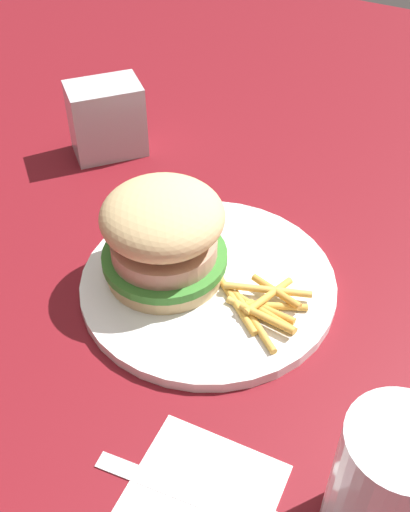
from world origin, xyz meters
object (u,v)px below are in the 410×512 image
object	(u,v)px
drink_glass	(384,492)
napkin_dispenser	(107,119)
napkin	(200,498)
sandwich	(163,234)
plate	(205,282)
fries_pile	(262,306)
fork	(202,498)

from	to	relation	value
drink_glass	napkin_dispenser	xyz separation A→B (m)	(0.32, 0.45, -0.01)
napkin	napkin_dispenser	bearing A→B (deg)	42.34
drink_glass	napkin	bearing A→B (deg)	108.19
sandwich	drink_glass	world-z (taller)	drink_glass
napkin	napkin_dispenser	size ratio (longest dim) A/B	1.17
plate	drink_glass	bearing A→B (deg)	-125.93
fries_pile	napkin_dispenser	bearing A→B (deg)	59.45
fork	napkin_dispenser	size ratio (longest dim) A/B	1.85
sandwich	fries_pile	size ratio (longest dim) A/B	1.30
plate	napkin_dispenser	xyz separation A→B (m)	(0.16, 0.23, 0.04)
plate	fries_pile	world-z (taller)	fries_pile
napkin	napkin_dispenser	distance (m)	0.49
sandwich	napkin	world-z (taller)	sandwich
plate	fork	world-z (taller)	plate
napkin	fork	size ratio (longest dim) A/B	0.63
plate	sandwich	xyz separation A→B (m)	(-0.01, 0.04, 0.06)
fork	drink_glass	size ratio (longest dim) A/B	1.43
drink_glass	fork	bearing A→B (deg)	108.35
plate	napkin	bearing A→B (deg)	-152.89
fries_pile	napkin_dispenser	world-z (taller)	napkin_dispenser
sandwich	fork	size ratio (longest dim) A/B	0.72
napkin	fork	world-z (taller)	fork
fork	napkin_dispenser	world-z (taller)	napkin_dispenser
plate	fork	bearing A→B (deg)	-152.51
fries_pile	napkin	size ratio (longest dim) A/B	0.88
plate	drink_glass	distance (m)	0.28
fork	sandwich	bearing A→B (deg)	37.23
sandwich	napkin_dispenser	size ratio (longest dim) A/B	1.34
fries_pile	sandwich	bearing A→B (deg)	88.94
napkin	napkin_dispenser	world-z (taller)	napkin_dispenser
napkin	drink_glass	bearing A→B (deg)	-71.81
napkin	drink_glass	size ratio (longest dim) A/B	0.90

